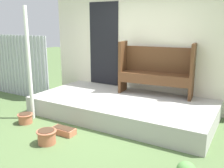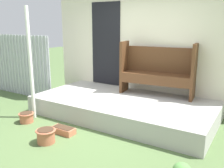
{
  "view_description": "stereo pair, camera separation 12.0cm",
  "coord_description": "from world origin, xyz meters",
  "views": [
    {
      "loc": [
        2.35,
        -3.45,
        1.88
      ],
      "look_at": [
        0.17,
        0.32,
        0.81
      ],
      "focal_mm": 40.0,
      "sensor_mm": 36.0,
      "label": 1
    },
    {
      "loc": [
        2.45,
        -3.39,
        1.88
      ],
      "look_at": [
        0.17,
        0.32,
        0.81
      ],
      "focal_mm": 40.0,
      "sensor_mm": 36.0,
      "label": 2
    }
  ],
  "objects": [
    {
      "name": "bench",
      "position": [
        0.53,
        1.57,
        0.94
      ],
      "size": [
        1.6,
        0.55,
        1.13
      ],
      "rotation": [
        0.0,
        0.0,
        0.1
      ],
      "color": "#54331C",
      "rests_on": "porch_slab"
    },
    {
      "name": "ground_plane",
      "position": [
        0.0,
        0.0,
        0.0
      ],
      "size": [
        24.0,
        24.0,
        0.0
      ],
      "primitive_type": "plane",
      "color": "#516B3D"
    },
    {
      "name": "fence_corrugated",
      "position": [
        -3.27,
        0.88,
        0.8
      ],
      "size": [
        2.64,
        0.05,
        1.59
      ],
      "color": "#ADB2B7",
      "rests_on": "ground_plane"
    },
    {
      "name": "flower_pot_middle",
      "position": [
        -0.39,
        -0.8,
        0.13
      ],
      "size": [
        0.32,
        0.32,
        0.23
      ],
      "color": "#B76647",
      "rests_on": "ground_plane"
    },
    {
      "name": "planter_box_rect",
      "position": [
        -0.39,
        -0.39,
        0.06
      ],
      "size": [
        0.42,
        0.2,
        0.12
      ],
      "color": "#C67251",
      "rests_on": "ground_plane"
    },
    {
      "name": "porch_slab",
      "position": [
        0.07,
        0.91,
        0.18
      ],
      "size": [
        3.64,
        1.83,
        0.36
      ],
      "color": "#B2AFA8",
      "rests_on": "ground_plane"
    },
    {
      "name": "support_post",
      "position": [
        -1.42,
        -0.13,
        1.1
      ],
      "size": [
        0.07,
        0.07,
        2.2
      ],
      "color": "white",
      "rests_on": "ground_plane"
    },
    {
      "name": "house_wall",
      "position": [
        0.03,
        1.86,
        1.3
      ],
      "size": [
        4.84,
        0.08,
        2.6
      ],
      "color": "beige",
      "rests_on": "ground_plane"
    },
    {
      "name": "flower_pot_left",
      "position": [
        -1.35,
        -0.39,
        0.11
      ],
      "size": [
        0.3,
        0.3,
        0.19
      ],
      "color": "#B76647",
      "rests_on": "ground_plane"
    }
  ]
}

